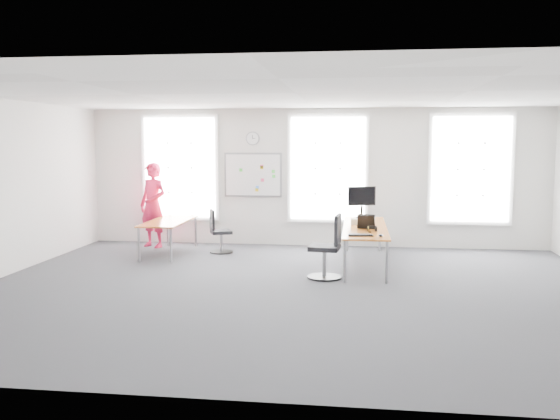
# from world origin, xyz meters

# --- Properties ---
(floor) EXTENTS (10.00, 10.00, 0.00)m
(floor) POSITION_xyz_m (0.00, 0.00, 0.00)
(floor) COLOR #2A2B30
(floor) RESTS_ON ground
(ceiling) EXTENTS (10.00, 10.00, 0.00)m
(ceiling) POSITION_xyz_m (0.00, 0.00, 3.00)
(ceiling) COLOR white
(ceiling) RESTS_ON ground
(wall_back) EXTENTS (10.00, 0.00, 10.00)m
(wall_back) POSITION_xyz_m (0.00, 4.00, 1.50)
(wall_back) COLOR silver
(wall_back) RESTS_ON ground
(wall_front) EXTENTS (10.00, 0.00, 10.00)m
(wall_front) POSITION_xyz_m (0.00, -4.00, 1.50)
(wall_front) COLOR silver
(wall_front) RESTS_ON ground
(window_left) EXTENTS (1.60, 0.06, 2.20)m
(window_left) POSITION_xyz_m (-3.00, 3.97, 1.70)
(window_left) COLOR silver
(window_left) RESTS_ON wall_back
(window_mid) EXTENTS (1.60, 0.06, 2.20)m
(window_mid) POSITION_xyz_m (0.30, 3.97, 1.70)
(window_mid) COLOR silver
(window_mid) RESTS_ON wall_back
(window_right) EXTENTS (1.60, 0.06, 2.20)m
(window_right) POSITION_xyz_m (3.30, 3.97, 1.70)
(window_right) COLOR silver
(window_right) RESTS_ON wall_back
(desk_right) EXTENTS (0.79, 2.97, 0.72)m
(desk_right) POSITION_xyz_m (1.08, 2.02, 0.67)
(desk_right) COLOR #BD5B21
(desk_right) RESTS_ON ground
(desk_left) EXTENTS (0.75, 1.87, 0.68)m
(desk_left) POSITION_xyz_m (-2.87, 2.66, 0.63)
(desk_left) COLOR #BD5B21
(desk_left) RESTS_ON ground
(chair_right) EXTENTS (0.57, 0.57, 1.08)m
(chair_right) POSITION_xyz_m (0.47, 0.84, 0.47)
(chair_right) COLOR black
(chair_right) RESTS_ON ground
(chair_left) EXTENTS (0.53, 0.53, 0.90)m
(chair_left) POSITION_xyz_m (-1.88, 2.87, 0.39)
(chair_left) COLOR black
(chair_left) RESTS_ON ground
(person) EXTENTS (0.79, 0.67, 1.83)m
(person) POSITION_xyz_m (-3.44, 3.37, 0.92)
(person) COLOR #D61A44
(person) RESTS_ON ground
(whiteboard) EXTENTS (1.20, 0.03, 0.90)m
(whiteboard) POSITION_xyz_m (-1.35, 3.97, 1.55)
(whiteboard) COLOR white
(whiteboard) RESTS_ON wall_back
(wall_clock) EXTENTS (0.30, 0.04, 0.30)m
(wall_clock) POSITION_xyz_m (-1.35, 3.97, 2.35)
(wall_clock) COLOR gray
(wall_clock) RESTS_ON wall_back
(keyboard) EXTENTS (0.42, 0.18, 0.02)m
(keyboard) POSITION_xyz_m (1.00, 0.91, 0.73)
(keyboard) COLOR black
(keyboard) RESTS_ON desk_right
(mouse) EXTENTS (0.08, 0.12, 0.05)m
(mouse) POSITION_xyz_m (1.33, 0.84, 0.74)
(mouse) COLOR black
(mouse) RESTS_ON desk_right
(lens_cap) EXTENTS (0.06, 0.06, 0.01)m
(lens_cap) POSITION_xyz_m (1.16, 1.31, 0.73)
(lens_cap) COLOR black
(lens_cap) RESTS_ON desk_right
(headphones) EXTENTS (0.17, 0.09, 0.10)m
(headphones) POSITION_xyz_m (1.19, 1.43, 0.77)
(headphones) COLOR black
(headphones) RESTS_ON desk_right
(laptop_sleeve) EXTENTS (0.33, 0.26, 0.26)m
(laptop_sleeve) POSITION_xyz_m (1.10, 1.69, 0.85)
(laptop_sleeve) COLOR black
(laptop_sleeve) RESTS_ON desk_right
(paper_stack) EXTENTS (0.32, 0.25, 0.11)m
(paper_stack) POSITION_xyz_m (0.98, 2.31, 0.78)
(paper_stack) COLOR beige
(paper_stack) RESTS_ON desk_right
(monitor) EXTENTS (0.56, 0.25, 0.65)m
(monitor) POSITION_xyz_m (1.03, 3.25, 1.11)
(monitor) COLOR black
(monitor) RESTS_ON desk_right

